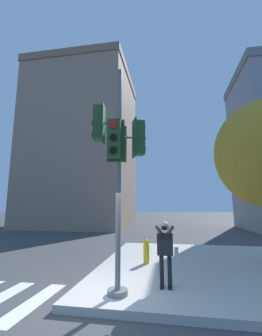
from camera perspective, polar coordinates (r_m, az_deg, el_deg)
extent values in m
plane|color=#424244|center=(5.94, -11.81, -31.02)|extent=(160.00, 160.00, 0.00)
cube|color=#BCB7AD|center=(9.05, 21.03, -22.39)|extent=(8.00, 8.00, 0.18)
cube|color=silver|center=(6.41, -23.37, -28.78)|extent=(0.45, 2.35, 0.01)
cylinder|color=slate|center=(5.87, -3.44, -28.97)|extent=(0.48, 0.48, 0.12)
cylinder|color=slate|center=(5.59, -3.16, -1.15)|extent=(0.13, 0.13, 5.42)
sphere|color=slate|center=(6.58, -2.92, 23.24)|extent=(0.14, 0.14, 0.14)
cylinder|color=slate|center=(6.01, -3.10, 6.57)|extent=(0.13, 0.35, 0.05)
cube|color=#234C23|center=(6.30, -3.12, 5.82)|extent=(0.35, 0.30, 0.90)
cube|color=#234C23|center=(6.17, -3.11, 6.15)|extent=(0.41, 0.12, 1.02)
cylinder|color=red|center=(6.51, -3.10, 8.05)|extent=(0.17, 0.07, 0.17)
cylinder|color=black|center=(6.43, -3.12, 5.50)|extent=(0.17, 0.07, 0.17)
cylinder|color=black|center=(6.35, -3.15, 2.89)|extent=(0.17, 0.07, 0.17)
cylinder|color=slate|center=(5.51, -3.56, 6.49)|extent=(0.06, 0.35, 0.05)
cube|color=#234C23|center=(5.24, -4.19, 7.37)|extent=(0.31, 0.25, 0.90)
cube|color=#234C23|center=(5.36, -3.90, 6.97)|extent=(0.42, 0.04, 1.02)
cylinder|color=red|center=(5.21, -4.46, 10.96)|extent=(0.17, 0.04, 0.17)
cylinder|color=black|center=(5.11, -4.51, 7.81)|extent=(0.17, 0.04, 0.17)
cylinder|color=black|center=(5.03, -4.55, 4.54)|extent=(0.17, 0.04, 0.17)
cylinder|color=slate|center=(5.95, -5.39, 11.26)|extent=(0.35, 0.10, 0.05)
cube|color=#234C23|center=(5.99, -8.26, 11.17)|extent=(0.28, 0.33, 0.90)
cube|color=#234C23|center=(5.97, -6.98, 11.22)|extent=(0.09, 0.42, 1.02)
cylinder|color=red|center=(6.12, -9.47, 13.75)|extent=(0.05, 0.17, 0.17)
cylinder|color=black|center=(6.01, -9.55, 11.12)|extent=(0.05, 0.17, 0.17)
cylinder|color=black|center=(5.91, -9.63, 8.40)|extent=(0.05, 0.17, 0.17)
cylinder|color=slate|center=(5.84, -0.73, 7.75)|extent=(0.34, 0.18, 0.05)
cube|color=#234C23|center=(5.91, 2.09, 7.56)|extent=(0.34, 0.37, 0.90)
cube|color=#234C23|center=(5.88, 0.84, 7.65)|extent=(0.18, 0.40, 1.02)
cylinder|color=red|center=(6.04, 3.34, 10.19)|extent=(0.09, 0.17, 0.17)
cylinder|color=black|center=(5.94, 3.36, 7.47)|extent=(0.09, 0.17, 0.17)
cylinder|color=black|center=(5.86, 3.39, 4.67)|extent=(0.09, 0.17, 0.17)
cube|color=black|center=(6.33, 7.86, -27.76)|extent=(0.09, 0.24, 0.05)
cube|color=black|center=(6.33, 9.91, -27.73)|extent=(0.09, 0.24, 0.05)
cylinder|color=black|center=(6.29, 7.80, -24.47)|extent=(0.11, 0.11, 0.77)
cylinder|color=black|center=(6.28, 9.80, -24.43)|extent=(0.11, 0.11, 0.77)
cube|color=#232326|center=(6.14, 8.64, -18.50)|extent=(0.40, 0.22, 0.55)
sphere|color=tan|center=(6.09, 8.53, -14.36)|extent=(0.22, 0.22, 0.22)
cube|color=black|center=(5.78, 8.46, -14.82)|extent=(0.12, 0.10, 0.09)
cylinder|color=black|center=(5.71, 8.44, -14.89)|extent=(0.06, 0.08, 0.06)
cylinder|color=#232326|center=(5.97, 7.17, -15.42)|extent=(0.23, 0.35, 0.23)
cylinder|color=#232326|center=(5.96, 9.86, -15.37)|extent=(0.23, 0.35, 0.23)
cube|color=#B7B2A8|center=(6.20, 11.46, -20.44)|extent=(0.10, 0.20, 0.26)
cylinder|color=yellow|center=(8.57, 3.91, -20.86)|extent=(0.21, 0.21, 0.66)
sphere|color=yellow|center=(8.50, 3.88, -18.26)|extent=(0.19, 0.19, 0.19)
cylinder|color=yellow|center=(8.42, 3.80, -20.55)|extent=(0.09, 0.06, 0.09)
cube|color=gray|center=(26.49, -11.89, 4.25)|extent=(10.45, 10.49, 16.85)
cube|color=#7A604C|center=(29.83, -11.26, 20.95)|extent=(10.65, 10.69, 0.80)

